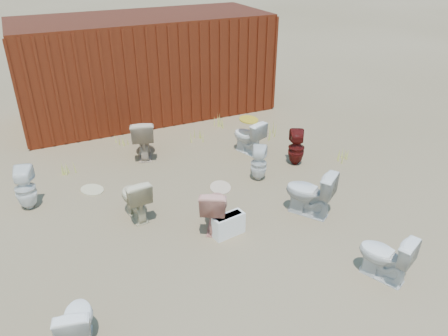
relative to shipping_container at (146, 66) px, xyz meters
name	(u,v)px	position (x,y,z in m)	size (l,w,h in m)	color
ground	(239,213)	(0.00, -5.20, -1.20)	(100.00, 100.00, 0.00)	brown
shipping_container	(146,66)	(0.00, 0.00, 0.00)	(6.00, 2.40, 2.40)	#54180E
toilet_front_a	(77,323)	(-2.80, -6.80, -0.87)	(0.37, 0.65, 0.66)	white
toilet_front_pink	(215,207)	(-0.52, -5.38, -0.84)	(0.41, 0.71, 0.73)	tan
toilet_front_c	(385,256)	(1.03, -7.38, -0.84)	(0.40, 0.70, 0.71)	white
toilet_front_maroon	(296,148)	(1.81, -4.10, -0.85)	(0.32, 0.33, 0.71)	#53100E
toilet_front_e	(309,192)	(1.01, -5.69, -0.80)	(0.45, 0.79, 0.80)	silver
toilet_back_a	(25,188)	(-3.14, -3.57, -0.83)	(0.34, 0.34, 0.75)	white
toilet_back_beige_left	(135,197)	(-1.57, -4.58, -0.84)	(0.40, 0.70, 0.71)	beige
toilet_back_beige_right	(143,138)	(-0.84, -2.47, -0.79)	(0.46, 0.81, 0.82)	#C9B093
toilet_back_yellowlid	(248,136)	(1.19, -3.24, -0.83)	(0.41, 0.72, 0.73)	white
toilet_back_e	(259,163)	(0.84, -4.34, -0.87)	(0.30, 0.30, 0.66)	white
yellow_lid	(249,120)	(1.19, -3.24, -0.46)	(0.37, 0.46, 0.03)	gold
loose_tank	(228,225)	(-0.42, -5.66, -1.02)	(0.50, 0.20, 0.35)	white
loose_lid_near	(220,188)	(0.05, -4.34, -1.19)	(0.38, 0.49, 0.02)	beige
loose_lid_far	(92,190)	(-2.08, -3.44, -1.19)	(0.36, 0.47, 0.02)	beige
weed_clump_a	(69,167)	(-2.35, -2.60, -1.06)	(0.36, 0.36, 0.27)	#C3C74F
weed_clump_b	(195,135)	(0.40, -2.20, -1.06)	(0.32, 0.32, 0.29)	#C3C74F
weed_clump_c	(272,131)	(2.04, -2.78, -1.04)	(0.36, 0.36, 0.32)	#C3C74F
weed_clump_d	(122,139)	(-1.13, -1.70, -1.08)	(0.30, 0.30, 0.23)	#C3C74F
weed_clump_e	(217,122)	(1.14, -1.73, -1.06)	(0.34, 0.34, 0.29)	#C3C74F
weed_clump_f	(343,156)	(2.76, -4.41, -1.09)	(0.28, 0.28, 0.22)	#C3C74F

